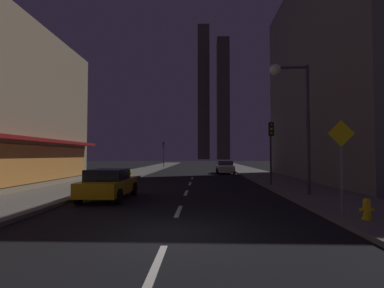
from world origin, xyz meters
The scene contains 15 objects.
ground_plane centered at (0.00, 32.00, -0.05)m, with size 78.00×136.00×0.10m, color black.
sidewalk_right centered at (7.00, 32.00, 0.07)m, with size 4.00×76.00×0.15m, color #605E59.
sidewalk_left centered at (-7.00, 32.00, 0.07)m, with size 4.00×76.00×0.15m, color #605E59.
lane_marking_center centered at (0.00, 8.40, 0.01)m, with size 0.16×23.00×0.01m.
building_apartment_right centered at (14.50, 16.00, 8.75)m, with size 11.00×20.00×17.51m, color slate.
skyscraper_distant_tall centered at (1.95, 144.76, 36.29)m, with size 6.33×6.94×72.59m, color #4C4839.
skyscraper_distant_mid centered at (11.88, 137.31, 31.04)m, with size 6.21×8.74×62.08m, color #464335.
car_parked_near centered at (-3.60, 6.00, 0.74)m, with size 1.98×4.24×1.45m.
car_parked_far centered at (3.60, 25.58, 0.74)m, with size 1.98×4.24×1.45m.
fire_hydrant_yellow_near centered at (5.90, 1.33, 0.45)m, with size 0.42×0.30×0.65m.
fire_hydrant_far_left centered at (-5.90, 19.01, 0.45)m, with size 0.42×0.30×0.65m.
traffic_light_near_right centered at (5.50, 11.48, 3.19)m, with size 0.32×0.48×4.20m.
traffic_light_far_left centered at (-5.50, 39.65, 3.19)m, with size 0.32×0.48×4.20m.
street_lamp_right centered at (5.38, 6.77, 5.07)m, with size 1.96×0.56×6.58m.
pedestrian_crossing_sign centered at (5.60, 2.21, 2.02)m, with size 0.91×0.08×3.15m.
Camera 1 is at (0.87, -7.53, 2.11)m, focal length 26.50 mm.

